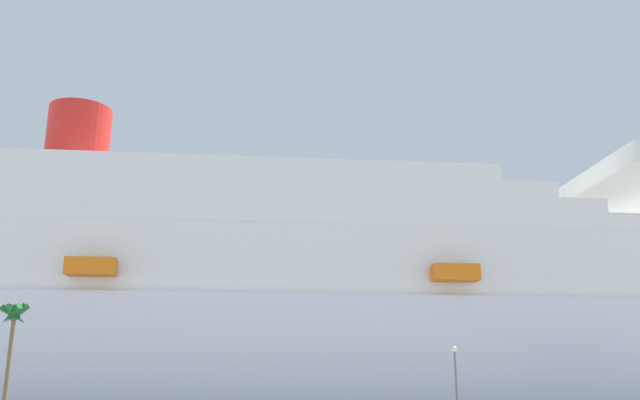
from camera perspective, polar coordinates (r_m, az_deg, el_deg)
cruise_ship at (r=132.04m, az=-4.05°, el=-9.00°), size 306.62×48.01×61.86m
palm_tree at (r=80.76m, az=-24.05°, el=-9.18°), size 3.06×3.23×12.31m
street_lamp at (r=70.98m, az=11.18°, el=-13.88°), size 0.56×0.56×7.51m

